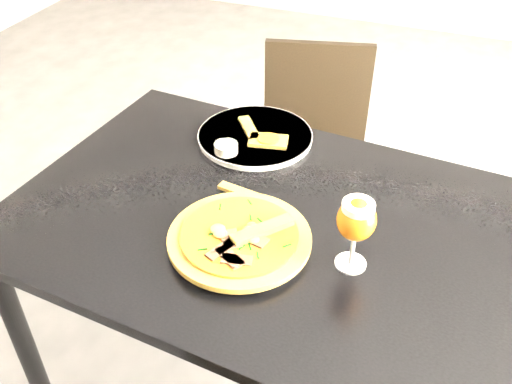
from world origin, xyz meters
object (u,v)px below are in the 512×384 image
at_px(dining_table, 272,246).
at_px(pizza, 240,237).
at_px(chair_far, 312,156).
at_px(beer_glass, 357,220).

distance_m(dining_table, pizza, 0.16).
bearing_deg(dining_table, chair_far, 102.56).
relative_size(chair_far, beer_glass, 5.04).
bearing_deg(chair_far, beer_glass, -83.25).
height_order(pizza, beer_glass, beer_glass).
bearing_deg(beer_glass, dining_table, 157.31).
distance_m(dining_table, chair_far, 0.73).
xyz_separation_m(pizza, beer_glass, (0.23, 0.03, 0.09)).
xyz_separation_m(chair_far, pizza, (0.06, -0.81, 0.32)).
distance_m(dining_table, beer_glass, 0.30).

